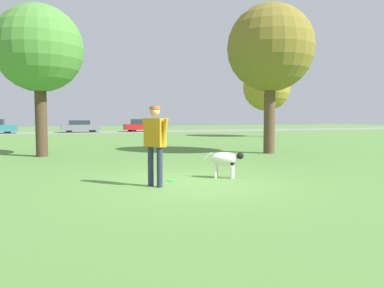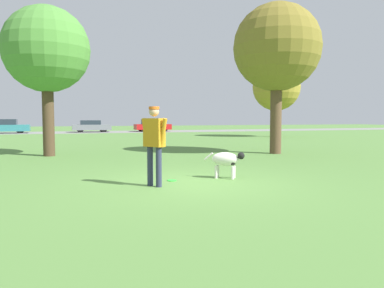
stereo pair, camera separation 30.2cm
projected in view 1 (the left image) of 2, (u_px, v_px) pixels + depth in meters
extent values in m
plane|color=#56843D|center=(190.00, 184.00, 8.61)|extent=(120.00, 120.00, 0.00)
cube|color=gray|center=(83.00, 132.00, 38.43)|extent=(120.00, 6.00, 0.01)
cylinder|color=#2D334C|center=(160.00, 167.00, 8.14)|extent=(0.18, 0.18, 0.88)
cylinder|color=#2D334C|center=(151.00, 166.00, 8.30)|extent=(0.18, 0.18, 0.88)
cube|color=#C68419|center=(155.00, 132.00, 8.17)|extent=(0.45, 0.52, 0.62)
cylinder|color=#C68419|center=(164.00, 133.00, 8.01)|extent=(0.20, 0.23, 0.63)
cylinder|color=#C68419|center=(146.00, 132.00, 8.32)|extent=(0.20, 0.23, 0.63)
sphere|color=tan|center=(155.00, 111.00, 8.13)|extent=(0.31, 0.31, 0.22)
cylinder|color=#D15B19|center=(155.00, 108.00, 8.13)|extent=(0.32, 0.32, 0.06)
ellipsoid|color=silver|center=(224.00, 159.00, 9.36)|extent=(0.74, 0.67, 0.34)
ellipsoid|color=black|center=(232.00, 161.00, 9.32)|extent=(0.29, 0.30, 0.19)
sphere|color=black|center=(240.00, 156.00, 9.25)|extent=(0.25, 0.25, 0.18)
cylinder|color=silver|center=(233.00, 172.00, 9.42)|extent=(0.10, 0.10, 0.32)
cylinder|color=silver|center=(232.00, 173.00, 9.24)|extent=(0.10, 0.10, 0.32)
cylinder|color=silver|center=(217.00, 171.00, 9.53)|extent=(0.10, 0.10, 0.32)
cylinder|color=silver|center=(215.00, 172.00, 9.36)|extent=(0.10, 0.10, 0.32)
cylinder|color=silver|center=(208.00, 156.00, 9.48)|extent=(0.22, 0.18, 0.21)
cylinder|color=#33D838|center=(172.00, 181.00, 8.97)|extent=(0.22, 0.22, 0.02)
torus|color=#33D838|center=(172.00, 181.00, 8.97)|extent=(0.23, 0.23, 0.02)
cylinder|color=brown|center=(269.00, 117.00, 15.83)|extent=(0.47, 0.47, 3.07)
sphere|color=olive|center=(270.00, 48.00, 15.62)|extent=(3.63, 3.63, 3.63)
cylinder|color=#4C3826|center=(41.00, 119.00, 14.49)|extent=(0.44, 0.44, 2.92)
sphere|color=#4C8938|center=(39.00, 48.00, 14.29)|extent=(3.32, 3.32, 3.32)
cylinder|color=#4C3826|center=(266.00, 121.00, 29.80)|extent=(0.38, 0.38, 2.52)
sphere|color=olive|center=(267.00, 87.00, 29.61)|extent=(3.72, 3.72, 3.72)
cylinder|color=black|center=(8.00, 130.00, 36.42)|extent=(0.59, 0.21, 0.59)
cylinder|color=black|center=(7.00, 131.00, 35.04)|extent=(0.59, 0.21, 0.59)
cube|color=slate|center=(81.00, 127.00, 38.35)|extent=(3.88, 1.85, 0.56)
cube|color=#232D38|center=(79.00, 122.00, 38.27)|extent=(2.02, 1.58, 0.44)
cylinder|color=black|center=(91.00, 129.00, 39.51)|extent=(0.67, 0.21, 0.67)
cylinder|color=black|center=(93.00, 129.00, 38.05)|extent=(0.67, 0.21, 0.67)
cylinder|color=black|center=(68.00, 129.00, 38.68)|extent=(0.67, 0.21, 0.67)
cylinder|color=black|center=(69.00, 129.00, 37.22)|extent=(0.67, 0.21, 0.67)
cube|color=red|center=(142.00, 127.00, 40.45)|extent=(3.86, 1.87, 0.58)
cube|color=#232D38|center=(141.00, 122.00, 40.37)|extent=(2.02, 1.59, 0.55)
cylinder|color=black|center=(151.00, 128.00, 41.61)|extent=(0.64, 0.21, 0.63)
cylinder|color=black|center=(155.00, 129.00, 40.15)|extent=(0.64, 0.21, 0.63)
cylinder|color=black|center=(130.00, 129.00, 40.77)|extent=(0.64, 0.21, 0.63)
cylinder|color=black|center=(133.00, 129.00, 39.32)|extent=(0.64, 0.21, 0.63)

